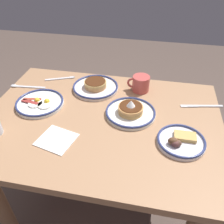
% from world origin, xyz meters
% --- Properties ---
extents(ground_plane, '(6.00, 6.00, 0.00)m').
position_xyz_m(ground_plane, '(0.00, 0.00, 0.00)').
color(ground_plane, brown).
extents(dining_table, '(1.16, 0.84, 0.74)m').
position_xyz_m(dining_table, '(0.00, 0.00, 0.60)').
color(dining_table, '#A07452').
rests_on(dining_table, ground_plane).
extents(plate_near_main, '(0.26, 0.26, 0.05)m').
position_xyz_m(plate_near_main, '(0.09, -0.25, 0.76)').
color(plate_near_main, silver).
rests_on(plate_near_main, dining_table).
extents(plate_center_pancakes, '(0.21, 0.21, 0.05)m').
position_xyz_m(plate_center_pancakes, '(-0.37, 0.10, 0.76)').
color(plate_center_pancakes, white).
rests_on(plate_center_pancakes, dining_table).
extents(plate_far_companion, '(0.25, 0.25, 0.08)m').
position_xyz_m(plate_far_companion, '(-0.14, -0.06, 0.76)').
color(plate_far_companion, white).
rests_on(plate_far_companion, dining_table).
extents(plate_far_side, '(0.25, 0.25, 0.04)m').
position_xyz_m(plate_far_side, '(0.34, -0.05, 0.76)').
color(plate_far_side, white).
rests_on(plate_far_side, dining_table).
extents(coffee_mug, '(0.13, 0.10, 0.09)m').
position_xyz_m(coffee_mug, '(-0.16, -0.29, 0.79)').
color(coffee_mug, '#BF4C47').
rests_on(coffee_mug, dining_table).
extents(paper_napkin, '(0.18, 0.17, 0.00)m').
position_xyz_m(paper_napkin, '(0.16, 0.18, 0.75)').
color(paper_napkin, white).
rests_on(paper_napkin, dining_table).
extents(fork_near, '(0.17, 0.09, 0.01)m').
position_xyz_m(fork_near, '(0.33, -0.32, 0.75)').
color(fork_near, silver).
rests_on(fork_near, dining_table).
extents(butter_knife, '(0.22, 0.06, 0.01)m').
position_xyz_m(butter_knife, '(-0.49, -0.19, 0.75)').
color(butter_knife, silver).
rests_on(butter_knife, dining_table).
extents(tea_spoon, '(0.21, 0.04, 0.01)m').
position_xyz_m(tea_spoon, '(0.51, -0.19, 0.75)').
color(tea_spoon, silver).
rests_on(tea_spoon, dining_table).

